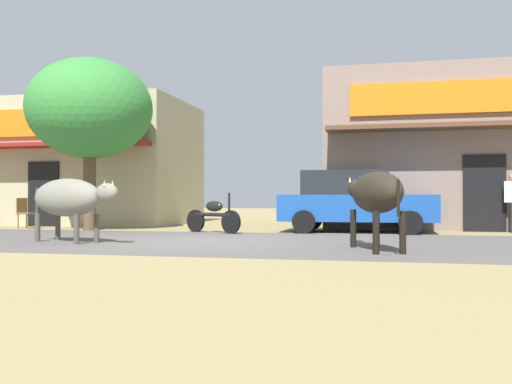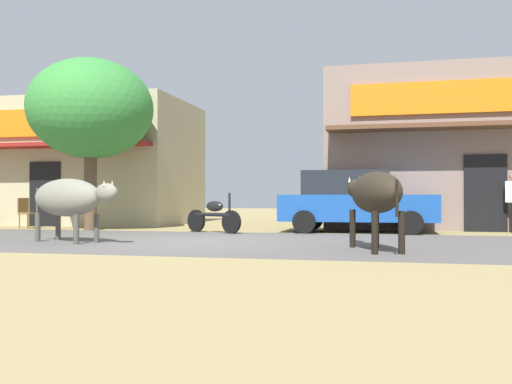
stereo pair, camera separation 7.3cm
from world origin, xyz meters
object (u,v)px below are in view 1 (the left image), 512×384
roadside_tree (90,109)px  cow_far_dark (375,193)px  parked_hatchback_car (354,201)px  cow_near_brown (69,198)px  parked_motorcycle (214,215)px  cafe_chair_by_doorway (25,211)px

roadside_tree → cow_far_dark: roadside_tree is taller
parked_hatchback_car → cow_near_brown: bearing=-138.8°
roadside_tree → parked_motorcycle: roadside_tree is taller
cow_near_brown → cow_far_dark: size_ratio=0.97×
parked_hatchback_car → cow_far_dark: size_ratio=1.60×
parked_motorcycle → cow_near_brown: bearing=-117.5°
cow_far_dark → roadside_tree: bearing=150.7°
roadside_tree → cafe_chair_by_doorway: (-2.44, 0.52, -2.93)m
roadside_tree → parked_motorcycle: 4.82m
parked_hatchback_car → cow_far_dark: (0.65, -5.27, 0.15)m
cow_near_brown → parked_motorcycle: bearing=62.5°
parked_hatchback_car → cow_near_brown: parked_hatchback_car is taller
parked_hatchback_car → cafe_chair_by_doorway: (-9.79, -0.26, -0.33)m
roadside_tree → cow_near_brown: size_ratio=1.96×
parked_motorcycle → cow_far_dark: (4.23, -4.17, 0.52)m
cow_near_brown → cow_far_dark: bearing=-3.8°
cow_far_dark → cafe_chair_by_doorway: 11.59m
cow_far_dark → parked_hatchback_car: bearing=97.0°
parked_motorcycle → cafe_chair_by_doorway: bearing=172.4°
roadside_tree → cow_far_dark: (8.01, -4.48, -2.45)m
cafe_chair_by_doorway → parked_hatchback_car: bearing=1.5°
parked_motorcycle → cafe_chair_by_doorway: parked_motorcycle is taller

